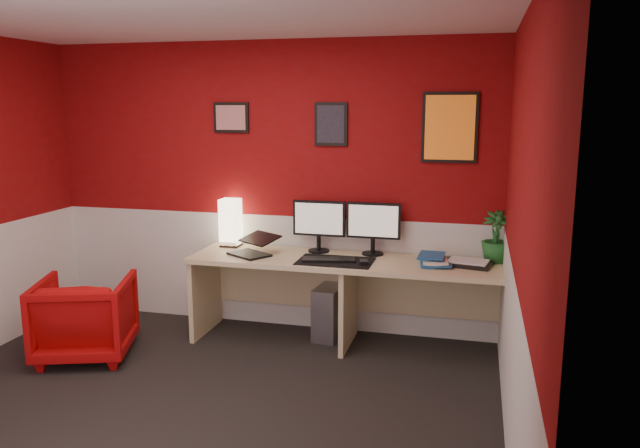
{
  "coord_description": "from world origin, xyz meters",
  "views": [
    {
      "loc": [
        1.76,
        -3.38,
        1.96
      ],
      "look_at": [
        0.6,
        1.21,
        1.05
      ],
      "focal_mm": 34.89,
      "sensor_mm": 36.0,
      "label": 1
    }
  ],
  "objects_px": {
    "desk": "(348,303)",
    "monitor_right": "(373,220)",
    "potted_plant": "(496,237)",
    "pc_tower": "(331,311)",
    "shoji_lamp": "(231,224)",
    "laptop": "(249,243)",
    "armchair": "(85,317)",
    "monitor_left": "(319,218)",
    "zen_tray": "(468,264)"
  },
  "relations": [
    {
      "from": "monitor_right",
      "to": "armchair",
      "type": "relative_size",
      "value": 0.82
    },
    {
      "from": "laptop",
      "to": "monitor_right",
      "type": "xyz_separation_m",
      "value": [
        0.99,
        0.28,
        0.18
      ]
    },
    {
      "from": "monitor_left",
      "to": "zen_tray",
      "type": "xyz_separation_m",
      "value": [
        1.24,
        -0.17,
        -0.28
      ]
    },
    {
      "from": "monitor_right",
      "to": "desk",
      "type": "bearing_deg",
      "value": -127.06
    },
    {
      "from": "desk",
      "to": "monitor_right",
      "type": "xyz_separation_m",
      "value": [
        0.16,
        0.21,
        0.66
      ]
    },
    {
      "from": "zen_tray",
      "to": "potted_plant",
      "type": "height_order",
      "value": "potted_plant"
    },
    {
      "from": "zen_tray",
      "to": "armchair",
      "type": "distance_m",
      "value": 3.02
    },
    {
      "from": "armchair",
      "to": "shoji_lamp",
      "type": "bearing_deg",
      "value": -150.3
    },
    {
      "from": "desk",
      "to": "monitor_left",
      "type": "bearing_deg",
      "value": 146.07
    },
    {
      "from": "shoji_lamp",
      "to": "armchair",
      "type": "relative_size",
      "value": 0.57
    },
    {
      "from": "desk",
      "to": "zen_tray",
      "type": "xyz_separation_m",
      "value": [
        0.94,
        0.04,
        0.38
      ]
    },
    {
      "from": "monitor_left",
      "to": "monitor_right",
      "type": "height_order",
      "value": "same"
    },
    {
      "from": "laptop",
      "to": "pc_tower",
      "type": "distance_m",
      "value": 0.92
    },
    {
      "from": "potted_plant",
      "to": "armchair",
      "type": "distance_m",
      "value": 3.3
    },
    {
      "from": "desk",
      "to": "armchair",
      "type": "relative_size",
      "value": 3.69
    },
    {
      "from": "monitor_right",
      "to": "zen_tray",
      "type": "xyz_separation_m",
      "value": [
        0.78,
        -0.17,
        -0.28
      ]
    },
    {
      "from": "shoji_lamp",
      "to": "pc_tower",
      "type": "xyz_separation_m",
      "value": [
        0.92,
        -0.05,
        -0.7
      ]
    },
    {
      "from": "laptop",
      "to": "monitor_left",
      "type": "distance_m",
      "value": 0.62
    },
    {
      "from": "shoji_lamp",
      "to": "armchair",
      "type": "bearing_deg",
      "value": -131.4
    },
    {
      "from": "pc_tower",
      "to": "armchair",
      "type": "relative_size",
      "value": 0.64
    },
    {
      "from": "potted_plant",
      "to": "pc_tower",
      "type": "distance_m",
      "value": 1.51
    },
    {
      "from": "laptop",
      "to": "zen_tray",
      "type": "distance_m",
      "value": 1.77
    },
    {
      "from": "potted_plant",
      "to": "armchair",
      "type": "relative_size",
      "value": 0.58
    },
    {
      "from": "zen_tray",
      "to": "potted_plant",
      "type": "distance_m",
      "value": 0.33
    },
    {
      "from": "monitor_left",
      "to": "armchair",
      "type": "xyz_separation_m",
      "value": [
        -1.65,
        -0.94,
        -0.7
      ]
    },
    {
      "from": "desk",
      "to": "pc_tower",
      "type": "bearing_deg",
      "value": 137.25
    },
    {
      "from": "desk",
      "to": "monitor_left",
      "type": "distance_m",
      "value": 0.75
    },
    {
      "from": "shoji_lamp",
      "to": "pc_tower",
      "type": "relative_size",
      "value": 0.89
    },
    {
      "from": "shoji_lamp",
      "to": "pc_tower",
      "type": "height_order",
      "value": "shoji_lamp"
    },
    {
      "from": "shoji_lamp",
      "to": "zen_tray",
      "type": "relative_size",
      "value": 1.14
    },
    {
      "from": "laptop",
      "to": "zen_tray",
      "type": "bearing_deg",
      "value": 35.83
    },
    {
      "from": "monitor_left",
      "to": "shoji_lamp",
      "type": "bearing_deg",
      "value": 178.71
    },
    {
      "from": "monitor_right",
      "to": "laptop",
      "type": "bearing_deg",
      "value": -163.98
    },
    {
      "from": "desk",
      "to": "monitor_left",
      "type": "height_order",
      "value": "monitor_left"
    },
    {
      "from": "shoji_lamp",
      "to": "laptop",
      "type": "height_order",
      "value": "shoji_lamp"
    },
    {
      "from": "desk",
      "to": "shoji_lamp",
      "type": "relative_size",
      "value": 6.5
    },
    {
      "from": "monitor_left",
      "to": "zen_tray",
      "type": "bearing_deg",
      "value": -7.66
    },
    {
      "from": "shoji_lamp",
      "to": "armchair",
      "type": "distance_m",
      "value": 1.42
    },
    {
      "from": "armchair",
      "to": "desk",
      "type": "bearing_deg",
      "value": -178.26
    },
    {
      "from": "shoji_lamp",
      "to": "monitor_left",
      "type": "distance_m",
      "value": 0.81
    },
    {
      "from": "armchair",
      "to": "laptop",
      "type": "bearing_deg",
      "value": -168.36
    },
    {
      "from": "potted_plant",
      "to": "pc_tower",
      "type": "xyz_separation_m",
      "value": [
        -1.33,
        -0.04,
        -0.71
      ]
    },
    {
      "from": "laptop",
      "to": "armchair",
      "type": "distance_m",
      "value": 1.41
    },
    {
      "from": "laptop",
      "to": "armchair",
      "type": "xyz_separation_m",
      "value": [
        -1.13,
        -0.66,
        -0.52
      ]
    },
    {
      "from": "laptop",
      "to": "zen_tray",
      "type": "relative_size",
      "value": 0.94
    },
    {
      "from": "monitor_right",
      "to": "pc_tower",
      "type": "distance_m",
      "value": 0.87
    },
    {
      "from": "monitor_left",
      "to": "armchair",
      "type": "relative_size",
      "value": 0.82
    },
    {
      "from": "zen_tray",
      "to": "pc_tower",
      "type": "relative_size",
      "value": 0.78
    },
    {
      "from": "monitor_left",
      "to": "pc_tower",
      "type": "relative_size",
      "value": 1.29
    },
    {
      "from": "desk",
      "to": "laptop",
      "type": "relative_size",
      "value": 7.88
    }
  ]
}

